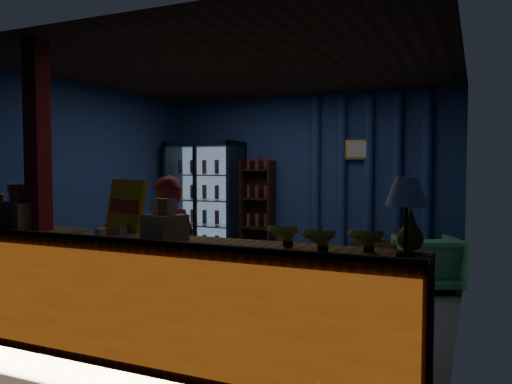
# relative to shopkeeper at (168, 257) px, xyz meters

# --- Properties ---
(ground) EXTENTS (4.60, 4.60, 0.00)m
(ground) POSITION_rel_shopkeeper_xyz_m (0.03, 1.44, -0.72)
(ground) COLOR #515154
(ground) RESTS_ON ground
(room_walls) EXTENTS (4.60, 4.60, 4.60)m
(room_walls) POSITION_rel_shopkeeper_xyz_m (0.03, 1.44, 0.85)
(room_walls) COLOR navy
(room_walls) RESTS_ON ground
(counter) EXTENTS (4.40, 0.57, 0.99)m
(counter) POSITION_rel_shopkeeper_xyz_m (0.03, -0.47, -0.24)
(counter) COLOR brown
(counter) RESTS_ON ground
(support_post) EXTENTS (0.16, 0.16, 2.60)m
(support_post) POSITION_rel_shopkeeper_xyz_m (-1.02, -0.46, 0.58)
(support_post) COLOR maroon
(support_post) RESTS_ON ground
(beverage_cooler) EXTENTS (1.20, 0.62, 1.90)m
(beverage_cooler) POSITION_rel_shopkeeper_xyz_m (-1.52, 3.36, 0.22)
(beverage_cooler) COLOR black
(beverage_cooler) RESTS_ON ground
(bottle_shelf) EXTENTS (0.50, 0.28, 1.60)m
(bottle_shelf) POSITION_rel_shopkeeper_xyz_m (-0.67, 3.50, 0.08)
(bottle_shelf) COLOR #371C11
(bottle_shelf) RESTS_ON ground
(curtain_folds) EXTENTS (1.74, 0.14, 2.50)m
(curtain_folds) POSITION_rel_shopkeeper_xyz_m (1.03, 3.58, 0.58)
(curtain_folds) COLOR navy
(curtain_folds) RESTS_ON room_walls
(framed_picture) EXTENTS (0.36, 0.04, 0.28)m
(framed_picture) POSITION_rel_shopkeeper_xyz_m (0.88, 3.54, 1.03)
(framed_picture) COLOR gold
(framed_picture) RESTS_ON room_walls
(shopkeeper) EXTENTS (0.54, 0.37, 1.43)m
(shopkeeper) POSITION_rel_shopkeeper_xyz_m (0.00, 0.00, 0.00)
(shopkeeper) COLOR maroon
(shopkeeper) RESTS_ON ground
(green_chair) EXTENTS (0.94, 0.95, 0.66)m
(green_chair) POSITION_rel_shopkeeper_xyz_m (1.93, 2.71, -0.38)
(green_chair) COLOR #63C67A
(green_chair) RESTS_ON ground
(side_table) EXTENTS (0.64, 0.51, 0.63)m
(side_table) POSITION_rel_shopkeeper_xyz_m (1.29, 2.89, -0.45)
(side_table) COLOR #371C11
(side_table) RESTS_ON ground
(yellow_sign) EXTENTS (0.56, 0.33, 0.45)m
(yellow_sign) POSITION_rel_shopkeeper_xyz_m (-0.27, -0.24, 0.46)
(yellow_sign) COLOR #DCA50B
(yellow_sign) RESTS_ON counter
(soda_bottles) EXTENTS (0.43, 0.18, 0.32)m
(soda_bottles) POSITION_rel_shopkeeper_xyz_m (-1.45, -0.44, 0.36)
(soda_bottles) COLOR #B5250C
(soda_bottles) RESTS_ON counter
(snack_box_left) EXTENTS (0.41, 0.35, 0.41)m
(snack_box_left) POSITION_rel_shopkeeper_xyz_m (-1.22, -0.49, 0.38)
(snack_box_left) COLOR #9E6B4C
(snack_box_left) RESTS_ON counter
(snack_box_centre) EXTENTS (0.37, 0.34, 0.32)m
(snack_box_centre) POSITION_rel_shopkeeper_xyz_m (0.29, -0.47, 0.35)
(snack_box_centre) COLOR #9E6B4C
(snack_box_centre) RESTS_ON counter
(pastry_tray) EXTENTS (0.46, 0.46, 0.07)m
(pastry_tray) POSITION_rel_shopkeeper_xyz_m (-0.22, -0.47, 0.26)
(pastry_tray) COLOR silver
(pastry_tray) RESTS_ON counter
(banana_bunches) EXTENTS (0.82, 0.31, 0.18)m
(banana_bunches) POSITION_rel_shopkeeper_xyz_m (1.54, -0.45, 0.32)
(banana_bunches) COLOR gold
(banana_bunches) RESTS_ON counter
(table_lamp) EXTENTS (0.25, 0.25, 0.50)m
(table_lamp) POSITION_rel_shopkeeper_xyz_m (2.08, -0.51, 0.62)
(table_lamp) COLOR black
(table_lamp) RESTS_ON counter
(pineapple) EXTENTS (0.17, 0.17, 0.29)m
(pineapple) POSITION_rel_shopkeeper_xyz_m (2.08, -0.29, 0.36)
(pineapple) COLOR olive
(pineapple) RESTS_ON counter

